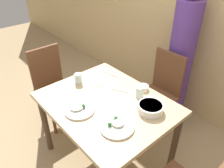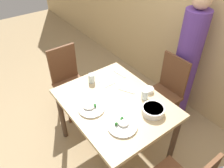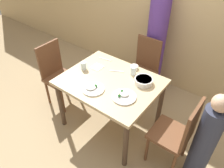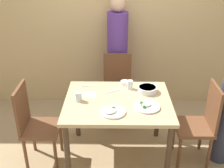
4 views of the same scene
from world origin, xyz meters
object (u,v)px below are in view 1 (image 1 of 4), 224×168
(chair_adult_spot, at_px, (160,90))
(bowl_curry, at_px, (150,108))
(glass_water_tall, at_px, (140,92))
(plate_rice_adult, at_px, (117,126))
(person_adult, at_px, (180,61))

(chair_adult_spot, distance_m, bowl_curry, 0.75)
(chair_adult_spot, height_order, bowl_curry, chair_adult_spot)
(bowl_curry, xyz_separation_m, glass_water_tall, (-0.20, 0.08, 0.02))
(chair_adult_spot, height_order, plate_rice_adult, chair_adult_spot)
(bowl_curry, distance_m, plate_rice_adult, 0.34)
(bowl_curry, bearing_deg, glass_water_tall, 158.51)
(plate_rice_adult, bearing_deg, glass_water_tall, 110.35)
(plate_rice_adult, bearing_deg, person_adult, 103.24)
(person_adult, relative_size, glass_water_tall, 16.03)
(person_adult, height_order, plate_rice_adult, person_adult)
(person_adult, height_order, glass_water_tall, person_adult)
(chair_adult_spot, distance_m, glass_water_tall, 0.62)
(plate_rice_adult, xyz_separation_m, glass_water_tall, (-0.15, 0.42, 0.04))
(chair_adult_spot, bearing_deg, person_adult, 90.00)
(person_adult, height_order, bowl_curry, person_adult)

